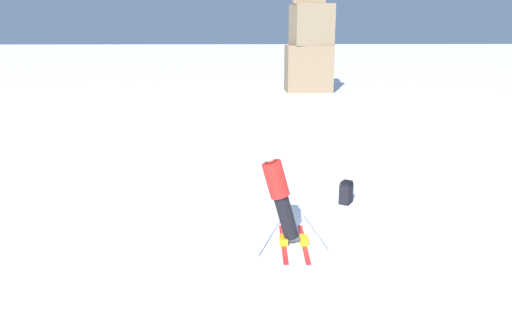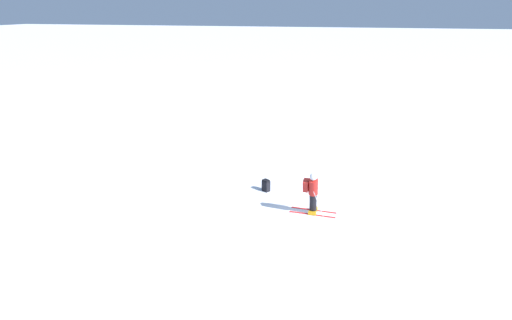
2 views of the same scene
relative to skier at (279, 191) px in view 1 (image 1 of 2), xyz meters
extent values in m
plane|color=white|center=(1.53, -0.04, -0.98)|extent=(300.00, 300.00, 0.00)
cube|color=red|center=(0.09, -0.03, -0.97)|extent=(0.17, 1.69, 0.01)
cube|color=red|center=(0.45, -0.05, -0.97)|extent=(0.17, 1.69, 0.01)
cube|color=orange|center=(0.09, -0.03, -0.91)|extent=(0.15, 0.29, 0.12)
cube|color=orange|center=(0.45, -0.05, -0.91)|extent=(0.15, 0.29, 0.12)
cylinder|color=black|center=(0.13, -0.03, -0.47)|extent=(0.47, 0.28, 0.83)
cylinder|color=red|center=(-0.06, -0.03, 0.21)|extent=(0.51, 0.36, 0.69)
sphere|color=tan|center=(-0.17, -0.02, 0.61)|extent=(0.29, 0.24, 0.27)
sphere|color=silver|center=(-0.18, -0.02, 0.64)|extent=(0.33, 0.27, 0.32)
cube|color=#AD231E|center=(-0.06, 0.24, 0.24)|extent=(0.40, 0.20, 0.50)
cylinder|color=#B7B7BC|center=(-0.33, -0.31, -0.43)|extent=(0.15, 0.52, 1.11)
cylinder|color=#B7B7BC|center=(0.51, -0.35, -0.37)|extent=(0.74, 0.57, 1.23)
cube|color=#7A664C|center=(3.96, 23.25, 0.44)|extent=(2.80, 2.38, 2.84)
cube|color=#7A664C|center=(4.07, 23.16, 3.08)|extent=(2.59, 2.38, 2.44)
cube|color=black|center=(1.66, 2.05, -0.76)|extent=(0.35, 0.37, 0.44)
cube|color=black|center=(1.66, 2.05, -0.51)|extent=(0.31, 0.33, 0.06)
camera|label=1|loc=(-0.78, -8.17, 2.65)|focal=35.00mm
camera|label=2|loc=(-12.92, -1.13, 6.09)|focal=28.00mm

